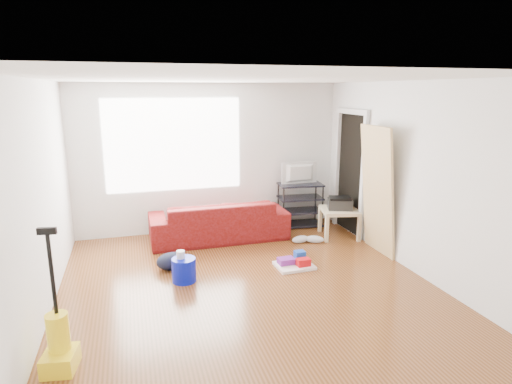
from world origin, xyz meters
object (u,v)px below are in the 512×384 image
object	(u,v)px
side_table	(339,213)
backpack	(172,269)
bucket	(184,281)
vacuum	(59,344)
tv_stand	(300,204)
cleaning_tray	(295,263)
sofa	(219,238)

from	to	relation	value
side_table	backpack	world-z (taller)	side_table
bucket	side_table	bearing A→B (deg)	20.36
backpack	vacuum	size ratio (longest dim) A/B	0.33
vacuum	backpack	bearing A→B (deg)	68.28
tv_stand	side_table	bearing A→B (deg)	-55.70
tv_stand	cleaning_tray	xyz separation A→B (m)	(-0.76, -1.70, -0.34)
sofa	backpack	bearing A→B (deg)	49.90
tv_stand	backpack	xyz separation A→B (m)	(-2.40, -1.30, -0.39)
side_table	vacuum	xyz separation A→B (m)	(-3.95, -2.46, -0.16)
cleaning_tray	vacuum	bearing A→B (deg)	-151.88
vacuum	bucket	bearing A→B (deg)	58.78
cleaning_tray	backpack	bearing A→B (deg)	166.38
sofa	cleaning_tray	size ratio (longest dim) A/B	4.27
tv_stand	side_table	world-z (taller)	tv_stand
tv_stand	backpack	distance (m)	2.76
sofa	bucket	distance (m)	1.64
side_table	cleaning_tray	world-z (taller)	side_table
sofa	cleaning_tray	distance (m)	1.62
tv_stand	vacuum	distance (m)	4.77
tv_stand	cleaning_tray	size ratio (longest dim) A/B	1.56
bucket	cleaning_tray	xyz separation A→B (m)	(1.53, 0.03, 0.05)
bucket	vacuum	bearing A→B (deg)	-130.83
cleaning_tray	backpack	size ratio (longest dim) A/B	1.24
cleaning_tray	backpack	distance (m)	1.69
tv_stand	backpack	world-z (taller)	tv_stand
tv_stand	side_table	distance (m)	0.83
side_table	vacuum	distance (m)	4.65
tv_stand	vacuum	xyz separation A→B (m)	(-3.55, -3.19, -0.16)
tv_stand	bucket	bearing A→B (deg)	-137.46
sofa	bucket	size ratio (longest dim) A/B	7.19
side_table	bucket	world-z (taller)	side_table
sofa	side_table	size ratio (longest dim) A/B	3.17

